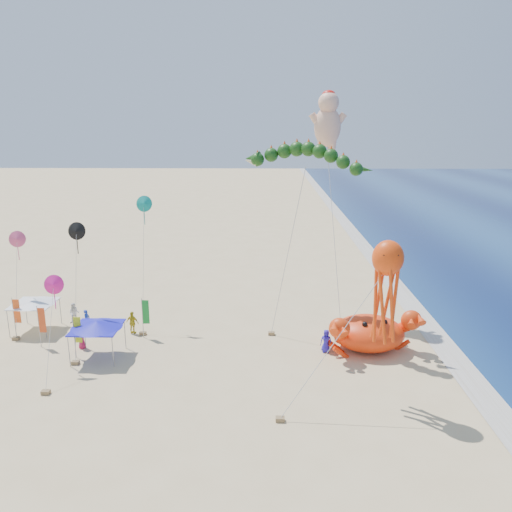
{
  "coord_description": "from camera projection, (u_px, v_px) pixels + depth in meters",
  "views": [
    {
      "loc": [
        -1.19,
        -33.77,
        15.85
      ],
      "look_at": [
        -2.0,
        2.0,
        6.5
      ],
      "focal_mm": 35.0,
      "sensor_mm": 36.0,
      "label": 1
    }
  ],
  "objects": [
    {
      "name": "dragon_kite",
      "position": [
        304.0,
        161.0,
        36.22
      ],
      "size": [
        9.37,
        5.04,
        14.42
      ],
      "color": "#143C10",
      "rests_on": "ground"
    },
    {
      "name": "canopy_blue",
      "position": [
        97.0,
        325.0,
        34.68
      ],
      "size": [
        3.54,
        3.54,
        2.71
      ],
      "color": "gray",
      "rests_on": "ground"
    },
    {
      "name": "crab_inflatable",
      "position": [
        369.0,
        332.0,
        36.14
      ],
      "size": [
        7.07,
        5.62,
        3.1
      ],
      "color": "#F7370D",
      "rests_on": "ground"
    },
    {
      "name": "ground",
      "position": [
        283.0,
        348.0,
        36.64
      ],
      "size": [
        320.0,
        320.0,
        0.0
      ],
      "primitive_type": "plane",
      "color": "#D1B784",
      "rests_on": "ground"
    },
    {
      "name": "foam_strip",
      "position": [
        447.0,
        350.0,
        36.38
      ],
      "size": [
        320.0,
        320.0,
        0.0
      ],
      "primitive_type": "plane",
      "color": "silver",
      "rests_on": "ground"
    },
    {
      "name": "beachgoers",
      "position": [
        168.0,
        327.0,
        38.44
      ],
      "size": [
        23.91,
        5.71,
        1.82
      ],
      "color": "white",
      "rests_on": "ground"
    },
    {
      "name": "feather_flags",
      "position": [
        70.0,
        319.0,
        36.85
      ],
      "size": [
        10.49,
        3.59,
        3.2
      ],
      "color": "gray",
      "rests_on": "ground"
    },
    {
      "name": "octopus_kite",
      "position": [
        386.0,
        284.0,
        27.97
      ],
      "size": [
        7.06,
        3.38,
        9.77
      ],
      "color": "#FB440D",
      "rests_on": "ground"
    },
    {
      "name": "small_kites",
      "position": [
        74.0,
        249.0,
        36.81
      ],
      "size": [
        11.36,
        11.63,
        10.53
      ],
      "color": "#0C847A",
      "rests_on": "ground"
    },
    {
      "name": "canopy_white",
      "position": [
        33.0,
        301.0,
        39.34
      ],
      "size": [
        3.44,
        3.44,
        2.71
      ],
      "color": "gray",
      "rests_on": "ground"
    },
    {
      "name": "cherub_kite",
      "position": [
        328.0,
        120.0,
        40.71
      ],
      "size": [
        2.28,
        7.25,
        18.66
      ],
      "color": "#FFBE9B",
      "rests_on": "ground"
    }
  ]
}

